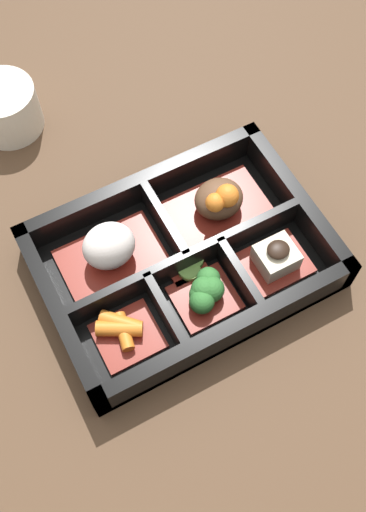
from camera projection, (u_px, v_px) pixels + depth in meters
The scene contains 10 objects.
ground_plane at pixel (183, 267), 0.61m from camera, with size 3.00×3.00×0.00m, color #4C3523.
bento_base at pixel (183, 265), 0.61m from camera, with size 0.28×0.20×0.01m.
bento_rim at pixel (184, 259), 0.59m from camera, with size 0.28×0.20×0.04m.
bowl_rice at pixel (110, 249), 0.59m from camera, with size 0.10×0.07×0.05m.
bowl_stew at pixel (219, 202), 0.61m from camera, with size 0.10×0.07×0.06m.
bowl_carrots at pixel (124, 331), 0.56m from camera, with size 0.06×0.06×0.02m.
bowl_greens at pixel (205, 292), 0.57m from camera, with size 0.06×0.05×0.03m.
bowl_tofu at pixel (276, 259), 0.59m from camera, with size 0.07×0.05×0.04m.
bowl_pickles at pixel (191, 266), 0.60m from camera, with size 0.04×0.03×0.01m.
tea_cup at pixel (5, 107), 0.67m from camera, with size 0.08×0.08×0.06m.
Camera 1 is at (-0.13, -0.24, 0.55)m, focal length 42.00 mm.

